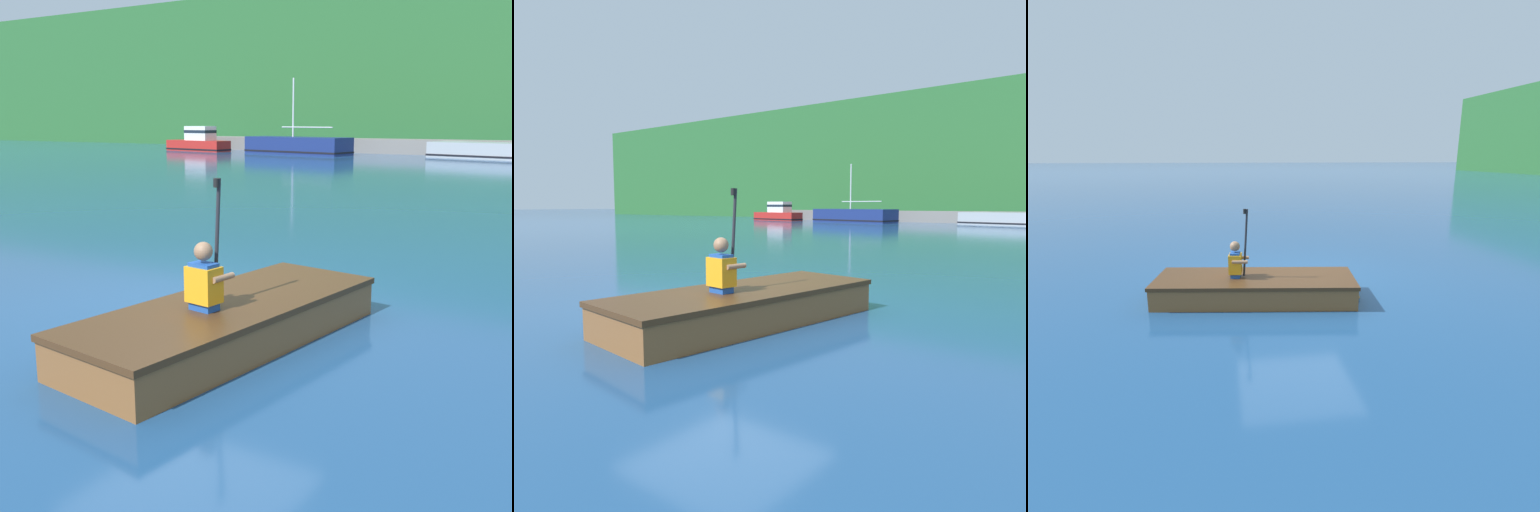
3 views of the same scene
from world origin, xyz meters
TOP-DOWN VIEW (x-y plane):
  - ground_plane at (0.00, 0.00)m, footprint 300.00×300.00m
  - rowboat_foreground at (1.18, -0.90)m, footprint 1.68×3.60m
  - person_paddler at (1.13, -1.27)m, footprint 0.39×0.37m

SIDE VIEW (x-z plane):
  - ground_plane at x=0.00m, z-range 0.00..0.00m
  - rowboat_foreground at x=1.18m, z-range 0.03..0.44m
  - person_paddler at x=1.13m, z-range 0.10..1.27m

